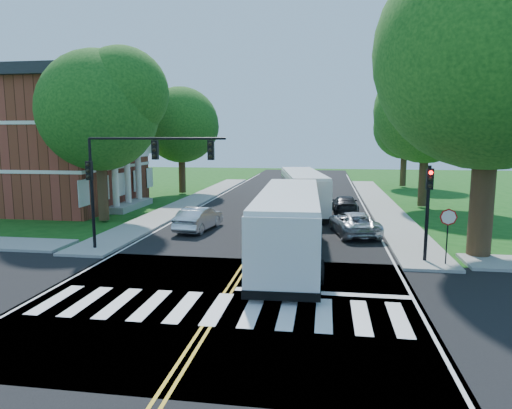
% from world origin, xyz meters
% --- Properties ---
extents(ground, '(140.00, 140.00, 0.00)m').
position_xyz_m(ground, '(0.00, 0.00, 0.00)').
color(ground, '#124A12').
rests_on(ground, ground).
extents(road, '(14.00, 96.00, 0.01)m').
position_xyz_m(road, '(0.00, 18.00, 0.01)').
color(road, black).
rests_on(road, ground).
extents(cross_road, '(60.00, 12.00, 0.01)m').
position_xyz_m(cross_road, '(0.00, 0.00, 0.01)').
color(cross_road, black).
rests_on(cross_road, ground).
extents(center_line, '(0.36, 70.00, 0.01)m').
position_xyz_m(center_line, '(0.00, 22.00, 0.01)').
color(center_line, gold).
rests_on(center_line, road).
extents(edge_line_w, '(0.12, 70.00, 0.01)m').
position_xyz_m(edge_line_w, '(-6.80, 22.00, 0.01)').
color(edge_line_w, silver).
rests_on(edge_line_w, road).
extents(edge_line_e, '(0.12, 70.00, 0.01)m').
position_xyz_m(edge_line_e, '(6.80, 22.00, 0.01)').
color(edge_line_e, silver).
rests_on(edge_line_e, road).
extents(crosswalk, '(12.60, 3.00, 0.01)m').
position_xyz_m(crosswalk, '(0.00, -0.50, 0.02)').
color(crosswalk, silver).
rests_on(crosswalk, road).
extents(stop_bar, '(6.60, 0.40, 0.01)m').
position_xyz_m(stop_bar, '(3.50, 1.60, 0.02)').
color(stop_bar, silver).
rests_on(stop_bar, road).
extents(sidewalk_nw, '(2.60, 40.00, 0.15)m').
position_xyz_m(sidewalk_nw, '(-8.30, 25.00, 0.07)').
color(sidewalk_nw, gray).
rests_on(sidewalk_nw, ground).
extents(sidewalk_ne, '(2.60, 40.00, 0.15)m').
position_xyz_m(sidewalk_ne, '(8.30, 25.00, 0.07)').
color(sidewalk_ne, gray).
rests_on(sidewalk_ne, ground).
extents(tree_ne_big, '(10.80, 10.80, 14.91)m').
position_xyz_m(tree_ne_big, '(11.00, 8.00, 9.62)').
color(tree_ne_big, '#352315').
rests_on(tree_ne_big, ground).
extents(tree_west_near, '(8.00, 8.00, 11.40)m').
position_xyz_m(tree_west_near, '(-11.50, 14.00, 7.53)').
color(tree_west_near, '#352315').
rests_on(tree_west_near, ground).
extents(tree_west_far, '(7.60, 7.60, 10.67)m').
position_xyz_m(tree_west_far, '(-11.00, 30.00, 7.00)').
color(tree_west_far, '#352315').
rests_on(tree_west_far, ground).
extents(tree_east_mid, '(8.40, 8.40, 11.93)m').
position_xyz_m(tree_east_mid, '(11.50, 24.00, 7.86)').
color(tree_east_mid, '#352315').
rests_on(tree_east_mid, ground).
extents(tree_east_far, '(7.20, 7.20, 10.34)m').
position_xyz_m(tree_east_far, '(12.50, 40.00, 6.86)').
color(tree_east_far, '#352315').
rests_on(tree_east_far, ground).
extents(brick_building, '(20.00, 13.00, 10.80)m').
position_xyz_m(brick_building, '(-21.95, 20.00, 5.42)').
color(brick_building, maroon).
rests_on(brick_building, ground).
extents(signal_nw, '(7.15, 0.46, 5.66)m').
position_xyz_m(signal_nw, '(-5.86, 6.43, 4.38)').
color(signal_nw, black).
rests_on(signal_nw, ground).
extents(signal_ne, '(0.30, 0.46, 4.40)m').
position_xyz_m(signal_ne, '(8.20, 6.44, 2.96)').
color(signal_ne, black).
rests_on(signal_ne, ground).
extents(stop_sign, '(0.76, 0.08, 2.53)m').
position_xyz_m(stop_sign, '(9.00, 5.98, 2.03)').
color(stop_sign, black).
rests_on(stop_sign, ground).
extents(bus_lead, '(3.43, 12.78, 3.28)m').
position_xyz_m(bus_lead, '(1.88, 6.37, 1.74)').
color(bus_lead, silver).
rests_on(bus_lead, road).
extents(bus_follow, '(4.50, 12.34, 3.13)m').
position_xyz_m(bus_follow, '(1.81, 20.52, 1.66)').
color(bus_follow, silver).
rests_on(bus_follow, road).
extents(hatchback, '(2.14, 4.71, 1.50)m').
position_xyz_m(hatchback, '(-4.24, 12.22, 0.76)').
color(hatchback, silver).
rests_on(hatchback, road).
extents(suv, '(3.21, 5.33, 1.38)m').
position_xyz_m(suv, '(5.30, 12.39, 0.70)').
color(suv, silver).
rests_on(suv, road).
extents(dark_sedan, '(2.02, 4.66, 1.33)m').
position_xyz_m(dark_sedan, '(5.08, 20.34, 0.68)').
color(dark_sedan, black).
rests_on(dark_sedan, road).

